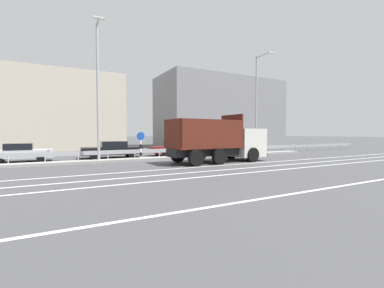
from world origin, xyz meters
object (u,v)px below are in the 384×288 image
object	(u,v)px
street_lamp_2	(257,100)
parked_car_2	(21,152)
street_lamp_1	(98,87)
parked_car_4	(176,148)
median_road_sign	(141,145)
dump_truck	(228,144)
parked_car_3	(112,149)

from	to	relation	value
street_lamp_2	parked_car_2	bearing A→B (deg)	170.50
street_lamp_1	parked_car_4	size ratio (longest dim) A/B	1.96
median_road_sign	parked_car_4	size ratio (longest dim) A/B	0.45
street_lamp_2	parked_car_2	world-z (taller)	street_lamp_2
median_road_sign	parked_car_4	world-z (taller)	median_road_sign
dump_truck	median_road_sign	world-z (taller)	dump_truck
median_road_sign	parked_car_3	size ratio (longest dim) A/B	0.45
parked_car_4	median_road_sign	bearing A→B (deg)	121.59
parked_car_3	street_lamp_1	bearing A→B (deg)	157.70
dump_truck	street_lamp_2	world-z (taller)	street_lamp_2
dump_truck	median_road_sign	size ratio (longest dim) A/B	3.46
parked_car_4	dump_truck	bearing A→B (deg)	-173.59
street_lamp_1	parked_car_2	xyz separation A→B (m)	(-4.95, 3.25, -4.61)
street_lamp_1	parked_car_2	bearing A→B (deg)	146.69
median_road_sign	parked_car_3	xyz separation A→B (m)	(-1.53, 3.17, -0.44)
dump_truck	parked_car_4	world-z (taller)	dump_truck
street_lamp_2	parked_car_4	xyz separation A→B (m)	(-7.18, 3.25, -4.56)
dump_truck	parked_car_3	world-z (taller)	dump_truck
median_road_sign	parked_car_4	distance (m)	5.37
dump_truck	parked_car_2	size ratio (longest dim) A/B	1.86
parked_car_4	parked_car_2	bearing A→B (deg)	86.71
median_road_sign	parked_car_2	xyz separation A→B (m)	(-8.05, 3.08, -0.47)
parked_car_2	parked_car_4	distance (m)	12.45
median_road_sign	parked_car_2	world-z (taller)	median_road_sign
parked_car_2	parked_car_3	distance (m)	6.52
parked_car_3	parked_car_4	bearing A→B (deg)	-88.44
street_lamp_1	parked_car_3	xyz separation A→B (m)	(1.57, 3.35, -4.59)
street_lamp_1	median_road_sign	bearing A→B (deg)	3.17
median_road_sign	parked_car_2	distance (m)	8.63
parked_car_4	street_lamp_2	bearing A→B (deg)	-117.46
dump_truck	parked_car_2	distance (m)	15.21
dump_truck	parked_car_4	size ratio (longest dim) A/B	1.55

